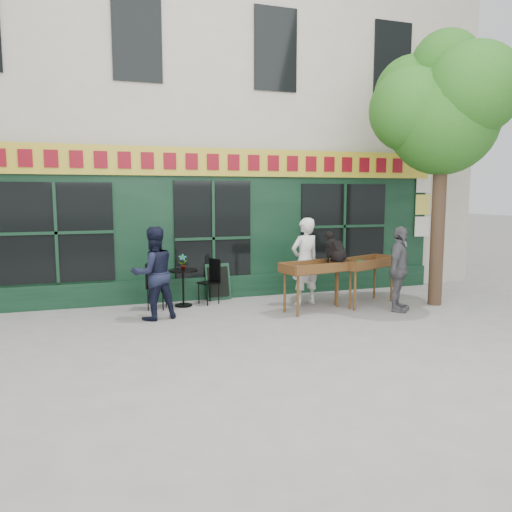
# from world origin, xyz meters

# --- Properties ---
(ground) EXTENTS (80.00, 80.00, 0.00)m
(ground) POSITION_xyz_m (0.00, 0.00, 0.00)
(ground) COLOR slate
(ground) RESTS_ON ground
(building) EXTENTS (14.00, 7.26, 10.00)m
(building) POSITION_xyz_m (0.00, 5.97, 4.97)
(building) COLOR beige
(building) RESTS_ON ground
(street_tree) EXTENTS (3.05, 2.90, 5.60)m
(street_tree) POSITION_xyz_m (4.34, 0.36, 4.11)
(street_tree) COLOR #382619
(street_tree) RESTS_ON ground
(book_cart_center) EXTENTS (1.60, 0.94, 0.99)m
(book_cart_center) POSITION_xyz_m (1.70, 0.55, 0.82)
(book_cart_center) COLOR brown
(book_cart_center) RESTS_ON ground
(dog) EXTENTS (0.47, 0.66, 0.60)m
(dog) POSITION_xyz_m (2.05, 0.50, 1.29)
(dog) COLOR black
(dog) RESTS_ON book_cart_center
(woman) EXTENTS (0.75, 0.57, 1.83)m
(woman) POSITION_xyz_m (1.70, 1.20, 0.91)
(woman) COLOR silver
(woman) RESTS_ON ground
(book_cart_right) EXTENTS (1.62, 1.17, 0.99)m
(book_cart_right) POSITION_xyz_m (2.91, 0.78, 0.82)
(book_cart_right) COLOR brown
(book_cart_right) RESTS_ON ground
(man_right) EXTENTS (1.00, 0.98, 1.69)m
(man_right) POSITION_xyz_m (3.21, 0.03, 0.85)
(man_right) COLOR #525257
(man_right) RESTS_ON ground
(bistro_table) EXTENTS (0.60, 0.60, 0.76)m
(bistro_table) POSITION_xyz_m (-0.77, 1.80, 0.54)
(bistro_table) COLOR black
(bistro_table) RESTS_ON ground
(bistro_chair_left) EXTENTS (0.47, 0.46, 0.95)m
(bistro_chair_left) POSITION_xyz_m (-1.40, 1.73, 0.56)
(bistro_chair_left) COLOR black
(bistro_chair_left) RESTS_ON ground
(bistro_chair_right) EXTENTS (0.48, 0.48, 0.95)m
(bistro_chair_right) POSITION_xyz_m (-0.14, 1.88, 0.56)
(bistro_chair_right) COLOR black
(bistro_chair_right) RESTS_ON ground
(potted_plant) EXTENTS (0.18, 0.13, 0.32)m
(potted_plant) POSITION_xyz_m (-0.77, 1.80, 0.93)
(potted_plant) COLOR gray
(potted_plant) RESTS_ON bistro_table
(man_left) EXTENTS (0.98, 0.84, 1.73)m
(man_left) POSITION_xyz_m (-1.47, 0.90, 0.86)
(man_left) COLOR black
(man_left) RESTS_ON ground
(chalkboard) EXTENTS (0.57, 0.24, 0.79)m
(chalkboard) POSITION_xyz_m (0.08, 2.19, 0.40)
(chalkboard) COLOR black
(chalkboard) RESTS_ON ground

